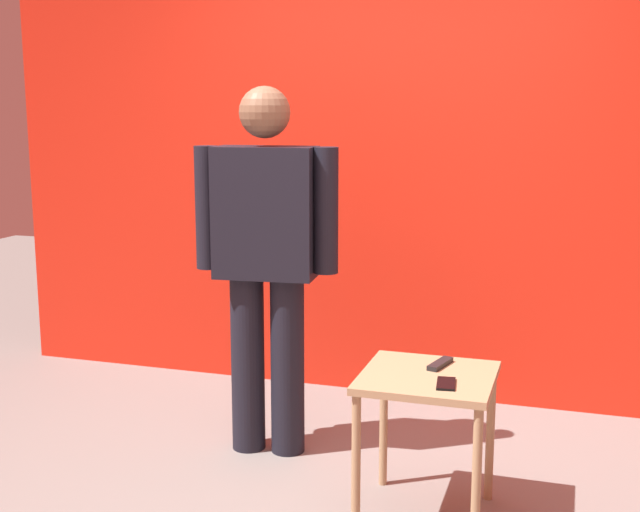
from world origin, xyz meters
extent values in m
cube|color=red|center=(0.00, 1.66, 1.31)|extent=(4.82, 0.12, 2.62)
cylinder|color=black|center=(-0.48, 0.60, 0.43)|extent=(0.18, 0.18, 0.87)
cylinder|color=black|center=(-0.28, 0.62, 0.43)|extent=(0.18, 0.18, 0.87)
cube|color=black|center=(-0.38, 0.61, 1.17)|extent=(0.49, 0.28, 0.61)
cube|color=red|center=(-0.40, 0.74, 1.20)|extent=(0.13, 0.03, 0.52)
cube|color=#C68CB7|center=(-0.40, 0.74, 1.18)|extent=(0.05, 0.01, 0.47)
cylinder|color=black|center=(-0.67, 0.58, 1.19)|extent=(0.13, 0.13, 0.58)
cylinder|color=black|center=(-0.10, 0.64, 1.19)|extent=(0.13, 0.13, 0.58)
sphere|color=brown|center=(-0.38, 0.61, 1.63)|extent=(0.24, 0.24, 0.24)
cube|color=tan|center=(0.47, 0.18, 0.59)|extent=(0.52, 0.52, 0.03)
cylinder|color=tan|center=(0.24, -0.06, 0.29)|extent=(0.04, 0.04, 0.58)
cylinder|color=tan|center=(0.71, -0.06, 0.29)|extent=(0.04, 0.04, 0.58)
cylinder|color=tan|center=(0.24, 0.41, 0.29)|extent=(0.04, 0.04, 0.58)
cylinder|color=tan|center=(0.71, 0.41, 0.29)|extent=(0.04, 0.04, 0.58)
cube|color=black|center=(0.56, 0.07, 0.61)|extent=(0.09, 0.15, 0.01)
cube|color=black|center=(0.50, 0.29, 0.62)|extent=(0.09, 0.18, 0.02)
camera|label=1|loc=(1.02, -2.97, 1.66)|focal=46.57mm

